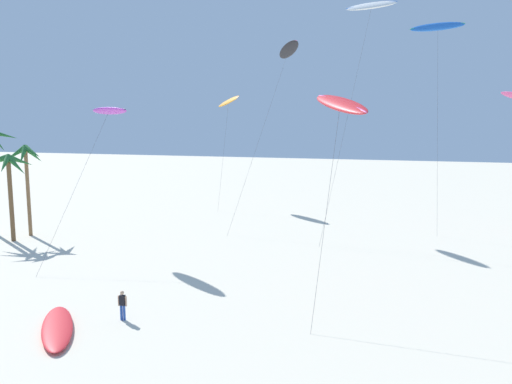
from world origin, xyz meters
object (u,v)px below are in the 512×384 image
(grounded_kite_0, at_px, (57,327))
(flying_kite_0, at_px, (289,50))
(flying_kite_1, at_px, (109,111))
(flying_kite_2, at_px, (229,101))
(flying_kite_5, at_px, (340,104))
(flying_kite_6, at_px, (372,6))
(flying_kite_4, at_px, (438,27))
(palm_tree_1, at_px, (26,162))
(palm_tree_2, at_px, (9,170))
(person_foreground_walker, at_px, (122,304))

(grounded_kite_0, bearing_deg, flying_kite_0, 82.88)
(flying_kite_0, height_order, grounded_kite_0, flying_kite_0)
(flying_kite_1, relative_size, grounded_kite_0, 2.13)
(flying_kite_0, relative_size, flying_kite_2, 1.31)
(flying_kite_5, distance_m, flying_kite_6, 23.46)
(flying_kite_1, relative_size, flying_kite_4, 0.58)
(palm_tree_1, height_order, palm_tree_2, palm_tree_1)
(flying_kite_4, height_order, flying_kite_5, flying_kite_4)
(flying_kite_2, distance_m, flying_kite_5, 36.40)
(flying_kite_1, xyz_separation_m, flying_kite_4, (25.45, 17.57, 8.31))
(flying_kite_5, xyz_separation_m, person_foreground_walker, (-10.24, -7.38, -10.73))
(flying_kite_4, xyz_separation_m, flying_kite_5, (-5.72, -23.14, -8.27))
(flying_kite_6, height_order, person_foreground_walker, flying_kite_6)
(flying_kite_1, bearing_deg, flying_kite_4, 34.62)
(flying_kite_5, height_order, person_foreground_walker, flying_kite_5)
(flying_kite_0, bearing_deg, flying_kite_6, -1.39)
(flying_kite_2, relative_size, grounded_kite_0, 2.58)
(flying_kite_5, bearing_deg, palm_tree_2, 170.38)
(flying_kite_4, distance_m, grounded_kite_0, 42.41)
(flying_kite_6, bearing_deg, flying_kite_4, 18.22)
(flying_kite_0, xyz_separation_m, flying_kite_5, (8.73, -21.31, -6.51))
(palm_tree_2, height_order, person_foreground_walker, palm_tree_2)
(palm_tree_2, relative_size, flying_kite_2, 0.54)
(flying_kite_1, distance_m, flying_kite_2, 25.35)
(flying_kite_1, distance_m, flying_kite_4, 32.03)
(flying_kite_0, height_order, flying_kite_6, flying_kite_6)
(palm_tree_2, relative_size, flying_kite_6, 0.35)
(flying_kite_4, bearing_deg, flying_kite_5, -103.89)
(palm_tree_1, height_order, person_foreground_walker, palm_tree_1)
(flying_kite_0, relative_size, flying_kite_6, 0.84)
(flying_kite_2, bearing_deg, flying_kite_4, -17.15)
(palm_tree_1, distance_m, person_foreground_walker, 25.59)
(flying_kite_0, xyz_separation_m, flying_kite_4, (14.45, 1.83, 1.75))
(palm_tree_2, xyz_separation_m, person_foreground_walker, (19.89, -12.49, -5.60))
(flying_kite_0, height_order, flying_kite_2, flying_kite_0)
(flying_kite_1, distance_m, flying_kite_5, 20.50)
(palm_tree_2, height_order, flying_kite_6, flying_kite_6)
(flying_kite_6, bearing_deg, flying_kite_0, 178.61)
(flying_kite_0, bearing_deg, person_foreground_walker, -93.00)
(flying_kite_2, height_order, person_foreground_walker, flying_kite_2)
(flying_kite_0, relative_size, flying_kite_1, 1.59)
(palm_tree_2, relative_size, flying_kite_0, 0.41)
(palm_tree_2, xyz_separation_m, flying_kite_0, (21.40, 16.20, 11.64))
(palm_tree_1, bearing_deg, flying_kite_0, 32.99)
(grounded_kite_0, xyz_separation_m, person_foreground_walker, (2.36, 2.27, 0.70))
(flying_kite_4, bearing_deg, flying_kite_2, 162.85)
(flying_kite_4, bearing_deg, palm_tree_2, -153.30)
(flying_kite_0, bearing_deg, flying_kite_4, 7.21)
(flying_kite_0, relative_size, person_foreground_walker, 11.70)
(palm_tree_2, xyz_separation_m, grounded_kite_0, (17.53, -14.75, -6.30))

